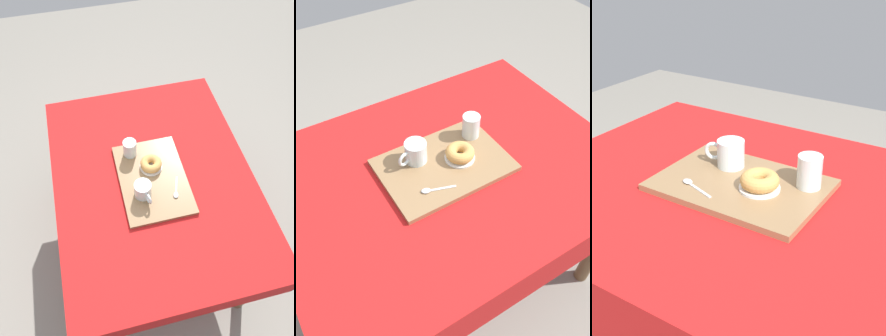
{
  "view_description": "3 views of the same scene",
  "coord_description": "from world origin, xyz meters",
  "views": [
    {
      "loc": [
        0.85,
        -0.24,
        2.15
      ],
      "look_at": [
        -0.04,
        -0.03,
        0.8
      ],
      "focal_mm": 34.84,
      "sensor_mm": 36.0,
      "label": 1
    },
    {
      "loc": [
        0.52,
        0.81,
        1.77
      ],
      "look_at": [
        0.03,
        0.02,
        0.79
      ],
      "focal_mm": 39.76,
      "sensor_mm": 36.0,
      "label": 2
    },
    {
      "loc": [
        -0.6,
        0.97,
        1.41
      ],
      "look_at": [
        0.04,
        -0.04,
        0.8
      ],
      "focal_mm": 49.52,
      "sensor_mm": 36.0,
      "label": 3
    }
  ],
  "objects": [
    {
      "name": "dining_table",
      "position": [
        0.0,
        0.0,
        0.67
      ],
      "size": [
        1.3,
        1.0,
        0.76
      ],
      "color": "red",
      "rests_on": "ground"
    },
    {
      "name": "serving_tray",
      "position": [
        0.01,
        -0.01,
        0.77
      ],
      "size": [
        0.47,
        0.33,
        0.02
      ],
      "primitive_type": "cube",
      "color": "olive",
      "rests_on": "dining_table"
    },
    {
      "name": "tea_mug_left",
      "position": [
        0.09,
        -0.08,
        0.82
      ],
      "size": [
        0.12,
        0.08,
        0.08
      ],
      "color": "silver",
      "rests_on": "serving_tray"
    },
    {
      "name": "water_glass_near",
      "position": [
        -0.16,
        -0.09,
        0.82
      ],
      "size": [
        0.07,
        0.07,
        0.09
      ],
      "color": "silver",
      "rests_on": "serving_tray"
    },
    {
      "name": "donut_plate_left",
      "position": [
        -0.05,
        0.0,
        0.78
      ],
      "size": [
        0.12,
        0.12,
        0.01
      ],
      "primitive_type": "cylinder",
      "color": "white",
      "rests_on": "serving_tray"
    },
    {
      "name": "sugar_donut_left",
      "position": [
        -0.05,
        0.0,
        0.81
      ],
      "size": [
        0.11,
        0.11,
        0.04
      ],
      "primitive_type": "torus",
      "color": "tan",
      "rests_on": "donut_plate_left"
    },
    {
      "name": "teaspoon_near",
      "position": [
        0.12,
        0.08,
        0.78
      ],
      "size": [
        0.12,
        0.05,
        0.01
      ],
      "rotation": [
        0.0,
        0.0,
        5.96
      ],
      "color": "silver",
      "rests_on": "serving_tray"
    }
  ]
}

